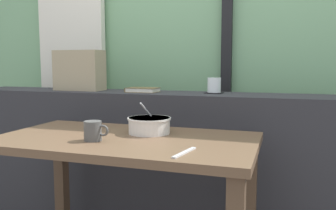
% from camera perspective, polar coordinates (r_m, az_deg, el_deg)
% --- Properties ---
extents(outdoor_backdrop, '(4.80, 0.08, 2.80)m').
position_cam_1_polar(outdoor_backdrop, '(2.69, 4.25, 14.51)').
color(outdoor_backdrop, '#7AAD7F').
rests_on(outdoor_backdrop, ground).
extents(curtain_left_panel, '(0.56, 0.06, 2.50)m').
position_cam_1_polar(curtain_left_panel, '(2.97, -15.13, 10.63)').
color(curtain_left_panel, silver).
rests_on(curtain_left_panel, ground).
extents(window_divider_post, '(0.07, 0.05, 2.60)m').
position_cam_1_polar(window_divider_post, '(2.56, 9.41, 12.58)').
color(window_divider_post, black).
rests_on(window_divider_post, ground).
extents(dark_console_ledge, '(2.80, 0.34, 0.86)m').
position_cam_1_polar(dark_console_ledge, '(2.23, 0.63, -9.08)').
color(dark_console_ledge, '#2D2D33').
rests_on(dark_console_ledge, ground).
extents(breakfast_table, '(1.16, 0.64, 0.70)m').
position_cam_1_polar(breakfast_table, '(1.65, -6.83, -8.95)').
color(breakfast_table, brown).
rests_on(breakfast_table, ground).
extents(coaster_square, '(0.10, 0.10, 0.00)m').
position_cam_1_polar(coaster_square, '(2.13, 7.36, 1.94)').
color(coaster_square, black).
rests_on(coaster_square, dark_console_ledge).
extents(juice_glass, '(0.08, 0.08, 0.09)m').
position_cam_1_polar(juice_glass, '(2.12, 7.37, 3.07)').
color(juice_glass, white).
rests_on(juice_glass, coaster_square).
extents(closed_book, '(0.19, 0.14, 0.03)m').
position_cam_1_polar(closed_book, '(2.20, -4.09, 2.43)').
color(closed_book, brown).
rests_on(closed_book, dark_console_ledge).
extents(throw_pillow, '(0.32, 0.15, 0.26)m').
position_cam_1_polar(throw_pillow, '(2.41, -13.95, 5.38)').
color(throw_pillow, tan).
rests_on(throw_pillow, dark_console_ledge).
extents(soup_bowl, '(0.21, 0.21, 0.15)m').
position_cam_1_polar(soup_bowl, '(1.70, -3.01, -3.25)').
color(soup_bowl, silver).
rests_on(soup_bowl, breakfast_table).
extents(fork_utensil, '(0.05, 0.17, 0.01)m').
position_cam_1_polar(fork_utensil, '(1.33, 2.63, -7.58)').
color(fork_utensil, silver).
rests_on(fork_utensil, breakfast_table).
extents(ceramic_mug, '(0.11, 0.08, 0.08)m').
position_cam_1_polar(ceramic_mug, '(1.56, -11.84, -4.06)').
color(ceramic_mug, '#4C4C4C').
rests_on(ceramic_mug, breakfast_table).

